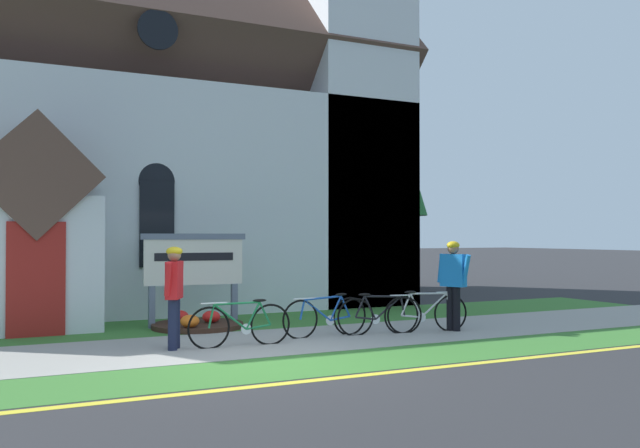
{
  "coord_description": "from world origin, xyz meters",
  "views": [
    {
      "loc": [
        -3.48,
        -9.07,
        1.83
      ],
      "look_at": [
        2.35,
        3.01,
        2.08
      ],
      "focal_mm": 37.07,
      "sensor_mm": 36.0,
      "label": 1
    }
  ],
  "objects_px": {
    "church_sign": "(194,263)",
    "cyclist_in_green_jersey": "(174,289)",
    "bicycle_green": "(426,313)",
    "cyclist_in_red_jersey": "(453,278)",
    "roadside_conifer": "(386,146)",
    "bicycle_white": "(326,316)",
    "bicycle_blue": "(241,324)",
    "bicycle_silver": "(380,315)"
  },
  "relations": [
    {
      "from": "bicycle_green",
      "to": "bicycle_silver",
      "type": "bearing_deg",
      "value": 172.15
    },
    {
      "from": "bicycle_white",
      "to": "roadside_conifer",
      "type": "relative_size",
      "value": 0.23
    },
    {
      "from": "church_sign",
      "to": "bicycle_blue",
      "type": "xyz_separation_m",
      "value": [
        0.05,
        -2.78,
        -0.91
      ]
    },
    {
      "from": "church_sign",
      "to": "cyclist_in_green_jersey",
      "type": "distance_m",
      "value": 2.81
    },
    {
      "from": "roadside_conifer",
      "to": "bicycle_blue",
      "type": "bearing_deg",
      "value": -132.07
    },
    {
      "from": "cyclist_in_red_jersey",
      "to": "bicycle_blue",
      "type": "bearing_deg",
      "value": 178.8
    },
    {
      "from": "bicycle_green",
      "to": "cyclist_in_red_jersey",
      "type": "height_order",
      "value": "cyclist_in_red_jersey"
    },
    {
      "from": "bicycle_silver",
      "to": "roadside_conifer",
      "type": "xyz_separation_m",
      "value": [
        5.95,
        9.52,
        4.67
      ]
    },
    {
      "from": "bicycle_white",
      "to": "bicycle_silver",
      "type": "bearing_deg",
      "value": -12.13
    },
    {
      "from": "church_sign",
      "to": "cyclist_in_red_jersey",
      "type": "distance_m",
      "value": 5.2
    },
    {
      "from": "bicycle_silver",
      "to": "cyclist_in_green_jersey",
      "type": "height_order",
      "value": "cyclist_in_green_jersey"
    },
    {
      "from": "church_sign",
      "to": "roadside_conifer",
      "type": "height_order",
      "value": "roadside_conifer"
    },
    {
      "from": "bicycle_white",
      "to": "cyclist_in_red_jersey",
      "type": "relative_size",
      "value": 1.01
    },
    {
      "from": "bicycle_blue",
      "to": "bicycle_silver",
      "type": "bearing_deg",
      "value": 3.22
    },
    {
      "from": "cyclist_in_green_jersey",
      "to": "roadside_conifer",
      "type": "height_order",
      "value": "roadside_conifer"
    },
    {
      "from": "bicycle_white",
      "to": "cyclist_in_red_jersey",
      "type": "bearing_deg",
      "value": -10.46
    },
    {
      "from": "bicycle_green",
      "to": "cyclist_in_red_jersey",
      "type": "bearing_deg",
      "value": -11.78
    },
    {
      "from": "bicycle_blue",
      "to": "cyclist_in_red_jersey",
      "type": "height_order",
      "value": "cyclist_in_red_jersey"
    },
    {
      "from": "bicycle_silver",
      "to": "bicycle_blue",
      "type": "height_order",
      "value": "bicycle_blue"
    },
    {
      "from": "bicycle_blue",
      "to": "bicycle_green",
      "type": "height_order",
      "value": "bicycle_green"
    },
    {
      "from": "church_sign",
      "to": "bicycle_green",
      "type": "height_order",
      "value": "church_sign"
    },
    {
      "from": "bicycle_blue",
      "to": "roadside_conifer",
      "type": "height_order",
      "value": "roadside_conifer"
    },
    {
      "from": "bicycle_green",
      "to": "church_sign",
      "type": "bearing_deg",
      "value": 143.84
    },
    {
      "from": "church_sign",
      "to": "bicycle_silver",
      "type": "bearing_deg",
      "value": -42.86
    },
    {
      "from": "church_sign",
      "to": "cyclist_in_red_jersey",
      "type": "bearing_deg",
      "value": -33.56
    },
    {
      "from": "church_sign",
      "to": "bicycle_white",
      "type": "height_order",
      "value": "church_sign"
    },
    {
      "from": "bicycle_green",
      "to": "cyclist_in_red_jersey",
      "type": "distance_m",
      "value": 0.87
    },
    {
      "from": "church_sign",
      "to": "bicycle_green",
      "type": "distance_m",
      "value": 4.76
    },
    {
      "from": "bicycle_blue",
      "to": "cyclist_in_red_jersey",
      "type": "distance_m",
      "value": 4.33
    },
    {
      "from": "bicycle_white",
      "to": "cyclist_in_red_jersey",
      "type": "height_order",
      "value": "cyclist_in_red_jersey"
    },
    {
      "from": "bicycle_white",
      "to": "church_sign",
      "type": "bearing_deg",
      "value": 126.97
    },
    {
      "from": "church_sign",
      "to": "roadside_conifer",
      "type": "relative_size",
      "value": 0.28
    },
    {
      "from": "bicycle_silver",
      "to": "bicycle_white",
      "type": "relative_size",
      "value": 0.96
    },
    {
      "from": "bicycle_green",
      "to": "cyclist_in_green_jersey",
      "type": "xyz_separation_m",
      "value": [
        -4.79,
        0.15,
        0.6
      ]
    },
    {
      "from": "bicycle_green",
      "to": "roadside_conifer",
      "type": "xyz_separation_m",
      "value": [
        5.01,
        9.65,
        4.67
      ]
    },
    {
      "from": "bicycle_blue",
      "to": "cyclist_in_green_jersey",
      "type": "relative_size",
      "value": 1.06
    },
    {
      "from": "bicycle_silver",
      "to": "bicycle_blue",
      "type": "relative_size",
      "value": 0.95
    },
    {
      "from": "bicycle_silver",
      "to": "cyclist_in_green_jersey",
      "type": "relative_size",
      "value": 1.01
    },
    {
      "from": "bicycle_white",
      "to": "bicycle_green",
      "type": "bearing_deg",
      "value": -10.09
    },
    {
      "from": "bicycle_green",
      "to": "roadside_conifer",
      "type": "height_order",
      "value": "roadside_conifer"
    },
    {
      "from": "bicycle_silver",
      "to": "bicycle_blue",
      "type": "distance_m",
      "value": 2.78
    },
    {
      "from": "church_sign",
      "to": "bicycle_green",
      "type": "relative_size",
      "value": 1.21
    }
  ]
}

